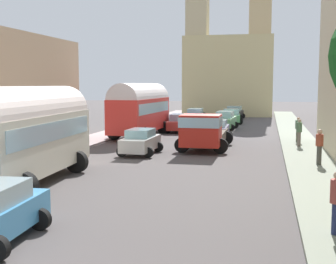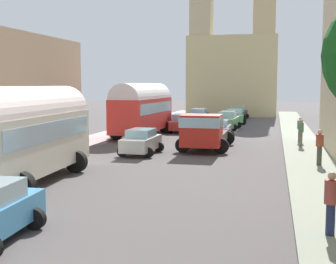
# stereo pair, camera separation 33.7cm
# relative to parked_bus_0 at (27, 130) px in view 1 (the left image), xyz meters

# --- Properties ---
(ground_plane) EXTENTS (154.00, 154.00, 0.00)m
(ground_plane) POSITION_rel_parked_bus_0_xyz_m (4.41, 15.97, -2.20)
(ground_plane) COLOR #504A4A
(sidewalk_left) EXTENTS (2.50, 70.00, 0.14)m
(sidewalk_left) POSITION_rel_parked_bus_0_xyz_m (-2.84, 15.97, -2.13)
(sidewalk_left) COLOR #A49495
(sidewalk_left) RESTS_ON ground
(sidewalk_right) EXTENTS (2.50, 70.00, 0.14)m
(sidewalk_right) POSITION_rel_parked_bus_0_xyz_m (11.66, 15.97, -2.13)
(sidewalk_right) COLOR gray
(sidewalk_right) RESTS_ON ground
(building_left_2) EXTENTS (4.75, 10.54, 7.07)m
(building_left_2) POSITION_rel_parked_bus_0_xyz_m (-6.47, 9.46, 1.33)
(building_left_2) COLOR tan
(building_left_2) RESTS_ON ground
(distant_church) EXTENTS (11.31, 6.65, 18.80)m
(distant_church) POSITION_rel_parked_bus_0_xyz_m (4.41, 43.35, 4.16)
(distant_church) COLOR tan
(distant_church) RESTS_ON ground
(parked_bus_0) EXTENTS (3.44, 8.29, 3.97)m
(parked_bus_0) POSITION_rel_parked_bus_0_xyz_m (0.00, 0.00, 0.00)
(parked_bus_0) COLOR beige
(parked_bus_0) RESTS_ON ground
(parked_bus_1) EXTENTS (3.50, 8.55, 4.13)m
(parked_bus_1) POSITION_rel_parked_bus_0_xyz_m (-0.17, 17.26, 0.09)
(parked_bus_1) COLOR red
(parked_bus_1) RESTS_ON ground
(cargo_truck_0) EXTENTS (3.19, 6.81, 2.29)m
(cargo_truck_0) POSITION_rel_parked_bus_0_xyz_m (5.66, 11.02, -0.99)
(cargo_truck_0) COLOR red
(cargo_truck_0) RESTS_ON ground
(car_0) EXTENTS (2.14, 3.87, 1.51)m
(car_0) POSITION_rel_parked_bus_0_xyz_m (5.95, 16.01, -1.43)
(car_0) COLOR gray
(car_0) RESTS_ON ground
(car_1) EXTENTS (2.28, 4.32, 1.65)m
(car_1) POSITION_rel_parked_bus_0_xyz_m (5.77, 24.32, -1.38)
(car_1) COLOR #508C54
(car_1) RESTS_ON ground
(car_2) EXTENTS (2.50, 3.80, 1.54)m
(car_2) POSITION_rel_parked_bus_0_xyz_m (5.85, 30.49, -1.43)
(car_2) COLOR #4F915A
(car_2) RESTS_ON ground
(car_3) EXTENTS (2.42, 4.10, 1.53)m
(car_3) POSITION_rel_parked_bus_0_xyz_m (5.70, 36.93, -1.43)
(car_3) COLOR black
(car_3) RESTS_ON ground
(car_5) EXTENTS (2.16, 3.64, 1.48)m
(car_5) POSITION_rel_parked_bus_0_xyz_m (2.33, 8.53, -1.45)
(car_5) COLOR silver
(car_5) RESTS_ON ground
(car_6) EXTENTS (2.45, 3.71, 1.55)m
(car_6) POSITION_rel_parked_bus_0_xyz_m (2.25, 21.19, -1.42)
(car_6) COLOR #B32E26
(car_6) RESTS_ON ground
(car_7) EXTENTS (2.16, 4.25, 1.61)m
(car_7) POSITION_rel_parked_bus_0_xyz_m (2.34, 28.87, -1.39)
(car_7) COLOR black
(car_7) RESTS_ON ground
(pedestrian_1) EXTENTS (0.44, 0.44, 1.88)m
(pedestrian_1) POSITION_rel_parked_bus_0_xyz_m (11.46, 13.00, -1.12)
(pedestrian_1) COLOR #6D6259
(pedestrian_1) RESTS_ON ground
(pedestrian_2) EXTENTS (0.55, 0.55, 1.83)m
(pedestrian_2) POSITION_rel_parked_bus_0_xyz_m (11.54, 15.28, -1.16)
(pedestrian_2) COLOR #4D513C
(pedestrian_2) RESTS_ON ground
(pedestrian_3) EXTENTS (0.38, 0.38, 1.87)m
(pedestrian_3) POSITION_rel_parked_bus_0_xyz_m (11.98, 6.37, -1.13)
(pedestrian_3) COLOR #45433C
(pedestrian_3) RESTS_ON ground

